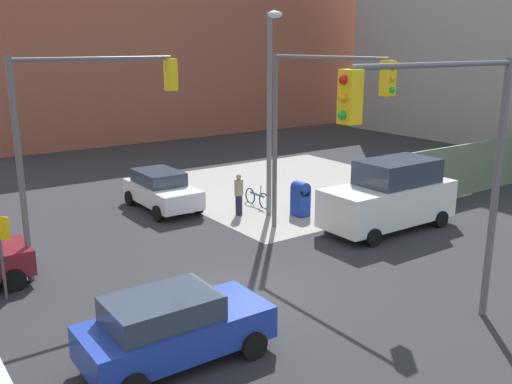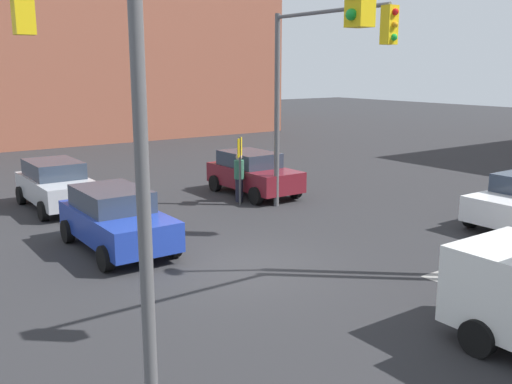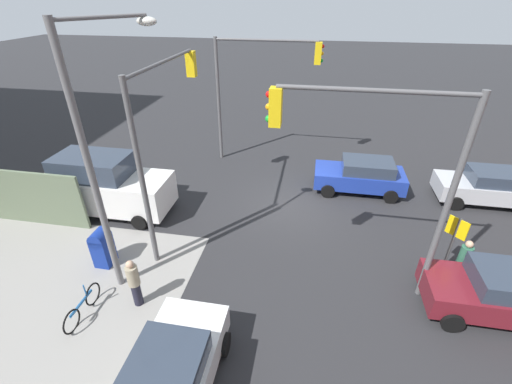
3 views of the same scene
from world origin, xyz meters
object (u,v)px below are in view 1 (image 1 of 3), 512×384
object	(u,v)px
traffic_signal_se_corner	(447,146)
traffic_signal_ne_corner	(314,110)
street_lamp_corner	(270,100)
coupe_white	(162,190)
pedestrian_waiting	(239,194)
traffic_signal_nw_corner	(85,120)
mailbox_blue	(300,198)
smokestack	(309,37)
sedan_blue	(173,327)
van_white_delivery	(390,196)
bicycle_leaning_on_fence	(257,198)

from	to	relation	value
traffic_signal_se_corner	traffic_signal_ne_corner	xyz separation A→B (m)	(2.06, 6.83, 0.02)
street_lamp_corner	coupe_white	xyz separation A→B (m)	(-2.97, 3.65, -3.86)
street_lamp_corner	pedestrian_waiting	distance (m)	4.01
street_lamp_corner	traffic_signal_nw_corner	bearing A→B (deg)	-172.53
mailbox_blue	pedestrian_waiting	world-z (taller)	pedestrian_waiting
smokestack	coupe_white	world-z (taller)	smokestack
smokestack	street_lamp_corner	bearing A→B (deg)	-132.79
sedan_blue	van_white_delivery	distance (m)	11.62
traffic_signal_se_corner	pedestrian_waiting	world-z (taller)	traffic_signal_se_corner
traffic_signal_ne_corner	bicycle_leaning_on_fence	bearing A→B (deg)	77.27
coupe_white	bicycle_leaning_on_fence	xyz separation A→B (m)	(3.57, -1.94, -0.50)
smokestack	traffic_signal_se_corner	distance (m)	42.85
traffic_signal_ne_corner	van_white_delivery	xyz separation A→B (m)	(3.40, -0.53, -3.36)
traffic_signal_nw_corner	pedestrian_waiting	world-z (taller)	traffic_signal_nw_corner
coupe_white	mailbox_blue	bearing A→B (deg)	-44.79
van_white_delivery	traffic_signal_nw_corner	bearing A→B (deg)	165.50
traffic_signal_nw_corner	bicycle_leaning_on_fence	bearing A→B (deg)	18.34
smokestack	sedan_blue	xyz separation A→B (m)	(-30.78, -31.94, -6.55)
traffic_signal_se_corner	street_lamp_corner	bearing A→B (deg)	75.59
coupe_white	sedan_blue	xyz separation A→B (m)	(-5.13, -11.08, 0.00)
smokestack	traffic_signal_ne_corner	xyz separation A→B (m)	(-23.19, -27.67, -2.75)
smokestack	traffic_signal_ne_corner	size ratio (longest dim) A/B	2.27
traffic_signal_ne_corner	mailbox_blue	bearing A→B (deg)	57.55
traffic_signal_ne_corner	street_lamp_corner	xyz separation A→B (m)	(0.50, 3.16, 0.06)
smokestack	sedan_blue	bearing A→B (deg)	-133.94
coupe_white	street_lamp_corner	bearing A→B (deg)	-50.86
traffic_signal_se_corner	van_white_delivery	bearing A→B (deg)	49.05
smokestack	mailbox_blue	bearing A→B (deg)	-130.69
coupe_white	sedan_blue	size ratio (longest dim) A/B	0.99
traffic_signal_ne_corner	coupe_white	bearing A→B (deg)	109.90
bicycle_leaning_on_fence	mailbox_blue	bearing A→B (deg)	-74.72
van_white_delivery	traffic_signal_ne_corner	bearing A→B (deg)	171.21
smokestack	coupe_white	xyz separation A→B (m)	(-25.66, -20.87, -6.55)
mailbox_blue	coupe_white	bearing A→B (deg)	135.21
coupe_white	pedestrian_waiting	world-z (taller)	pedestrian_waiting
traffic_signal_se_corner	coupe_white	size ratio (longest dim) A/B	1.58
smokestack	traffic_signal_se_corner	xyz separation A→B (m)	(-25.26, -34.50, -2.76)
smokestack	traffic_signal_nw_corner	bearing A→B (deg)	-139.85
traffic_signal_se_corner	mailbox_blue	bearing A→B (deg)	68.38
coupe_white	van_white_delivery	xyz separation A→B (m)	(5.87, -7.33, 0.44)
street_lamp_corner	coupe_white	distance (m)	6.08
traffic_signal_nw_corner	sedan_blue	size ratio (longest dim) A/B	1.56
smokestack	bicycle_leaning_on_fence	size ratio (longest dim) A/B	8.44
pedestrian_waiting	smokestack	bearing A→B (deg)	108.33
traffic_signal_se_corner	traffic_signal_ne_corner	distance (m)	7.13
traffic_signal_se_corner	coupe_white	distance (m)	14.16
traffic_signal_ne_corner	coupe_white	size ratio (longest dim) A/B	1.58
sedan_blue	traffic_signal_nw_corner	bearing A→B (deg)	85.07
traffic_signal_ne_corner	bicycle_leaning_on_fence	xyz separation A→B (m)	(1.10, 4.87, -4.30)
smokestack	van_white_delivery	distance (m)	34.99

